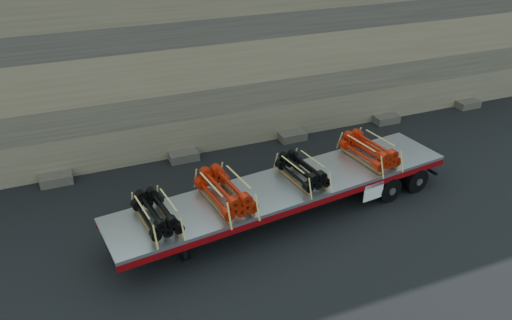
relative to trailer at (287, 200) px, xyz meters
The scene contains 7 objects.
ground 1.08m from the trailer, 33.87° to the left, with size 120.00×120.00×0.00m, color black.
rock_wall 7.60m from the trailer, 83.99° to the left, with size 44.00×3.00×7.00m, color #7A6B54.
trailer is the anchor object (origin of this frame).
bundle_front 4.65m from the trailer, behind, with size 0.98×1.95×0.69m, color black, non-canonical shape.
bundle_midfront 2.52m from the trailer, behind, with size 1.14×2.27×0.81m, color #A91D09, non-canonical shape.
bundle_midrear 1.12m from the trailer, ahead, with size 0.97×1.94×0.69m, color black, non-canonical shape.
bundle_rear 3.64m from the trailer, ahead, with size 1.08×2.16×0.77m, color #A91D09, non-canonical shape.
Camera 1 is at (-7.07, -13.32, 9.96)m, focal length 35.00 mm.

